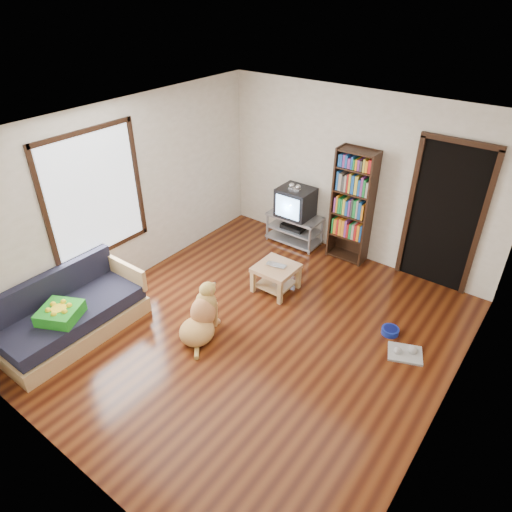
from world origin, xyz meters
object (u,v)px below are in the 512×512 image
Objects in this scene: dog_bowl at (390,331)px; bookshelf at (353,201)px; grey_rag at (405,354)px; tv_stand at (294,228)px; crt_tv at (296,202)px; coffee_table at (276,273)px; green_cushion at (60,313)px; sofa at (72,316)px; laptop at (275,267)px; dog at (201,318)px.

bookshelf is at bearing 134.62° from dog_bowl.
tv_stand is (-2.56, 1.48, 0.25)m from grey_rag.
crt_tv is at bearing 149.54° from grey_rag.
coffee_table is at bearing -176.82° from dog_bowl.
bookshelf is (-1.61, 1.58, 0.99)m from grey_rag.
coffee_table is at bearing -67.73° from tv_stand.
bookshelf is at bearing 5.63° from tv_stand.
dog_bowl is at bearing 13.54° from green_cushion.
tv_stand is 1.44m from coffee_table.
bookshelf reaches higher than green_cushion.
crt_tv is (0.85, 3.84, 0.25)m from green_cushion.
grey_rag is 0.69× the size of crt_tv.
sofa reaches higher than grey_rag.
dog_bowl is 2.68m from crt_tv.
dog is (-0.20, -1.32, -0.16)m from laptop.
laptop is 1.62m from bookshelf.
sofa is at bearing -123.41° from coffee_table.
dog_bowl is 0.12× the size of bookshelf.
green_cushion is 3.94m from crt_tv.
green_cushion reaches higher than tv_stand.
green_cushion is 0.76× the size of crt_tv.
grey_rag is 2.46m from bookshelf.
tv_stand is (-0.54, 1.36, -0.14)m from laptop.
laptop reaches higher than dog_bowl.
bookshelf reaches higher than laptop.
dog_bowl is at bearing -28.63° from tv_stand.
bookshelf is 1.00× the size of sofa.
dog reaches higher than laptop.
coffee_table is (1.52, 2.30, 0.02)m from sofa.
crt_tv is at bearing 51.33° from green_cushion.
tv_stand is at bearing 101.12° from laptop.
grey_rag is 3.06m from crt_tv.
tv_stand is at bearing -90.00° from crt_tv.
laptop is 2.06m from grey_rag.
sofa is (-1.92, -3.72, -0.74)m from bookshelf.
coffee_table is at bearing -68.06° from crt_tv.
bookshelf is 4.26m from sofa.
dog_bowl is 0.28× the size of dog.
grey_rag is at bearing -30.10° from tv_stand.
crt_tv is (-0.54, 1.38, 0.33)m from laptop.
laptop is 0.16× the size of sofa.
crt_tv reaches higher than grey_rag.
crt_tv is (0.00, 0.02, 0.47)m from tv_stand.
laptop is at bearing 176.46° from grey_rag.
dog is (1.32, 0.95, -0.01)m from sofa.
green_cushion is 4.07m from dog_bowl.
green_cushion reaches higher than coffee_table.
sofa is at bearing -105.02° from tv_stand.
dog_bowl is at bearing 37.01° from dog.
bookshelf reaches higher than dog_bowl.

